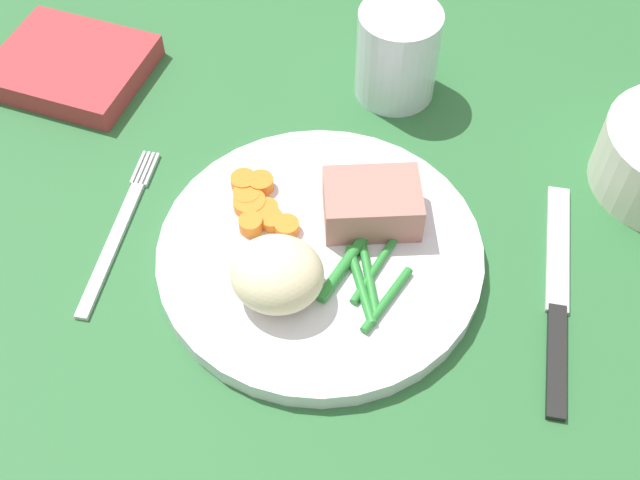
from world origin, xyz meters
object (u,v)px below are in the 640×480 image
dinner_plate (320,254)px  meat_portion (373,201)px  knife (557,299)px  fork (119,230)px  water_glass (397,59)px  napkin (71,66)px

dinner_plate → meat_portion: (3.33, 3.88, 2.47)cm
meat_portion → knife: 15.47cm
meat_portion → knife: meat_portion is taller
meat_portion → fork: bearing=-168.0°
dinner_plate → fork: size_ratio=1.49×
dinner_plate → water_glass: 20.35cm
dinner_plate → knife: size_ratio=1.20×
knife → napkin: (-44.24, 16.70, 0.87)cm
dinner_plate → meat_portion: bearing=49.4°
dinner_plate → napkin: napkin is taller
meat_portion → water_glass: size_ratio=0.87×
knife → water_glass: bearing=128.0°
meat_portion → napkin: bearing=157.1°
meat_portion → napkin: meat_portion is taller
water_glass → napkin: bearing=-173.2°
meat_portion → dinner_plate: bearing=-130.6°
fork → knife: size_ratio=0.81×
meat_portion → water_glass: bearing=90.9°
dinner_plate → fork: 16.11cm
meat_portion → knife: bearing=-16.0°
napkin → knife: bearing=-20.7°
fork → water_glass: water_glass is taller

